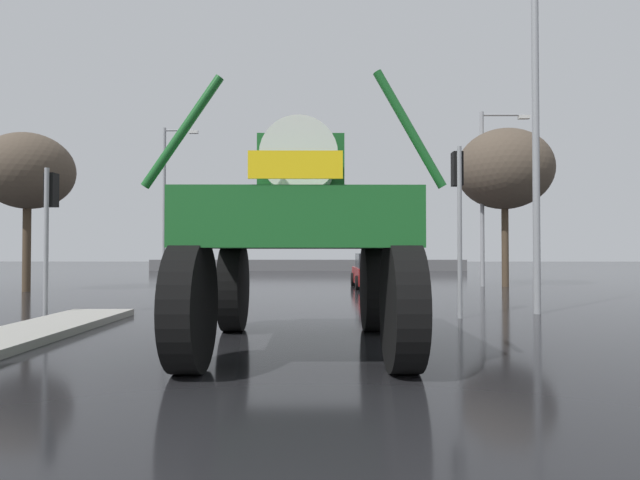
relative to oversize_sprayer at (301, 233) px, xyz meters
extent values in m
plane|color=black|center=(-0.89, 10.21, -1.94)|extent=(120.00, 120.00, 0.00)
cube|color=#9E9B93|center=(-5.22, 0.62, -1.86)|extent=(1.54, 7.75, 0.15)
cylinder|color=black|center=(-1.45, 1.84, -1.05)|extent=(0.44, 1.78, 1.78)
cylinder|color=black|center=(1.40, 1.88, -1.05)|extent=(0.44, 1.78, 1.78)
cylinder|color=black|center=(-1.41, -1.86, -1.05)|extent=(0.44, 1.78, 1.78)
cylinder|color=black|center=(1.45, -1.82, -1.05)|extent=(0.44, 1.78, 1.78)
cube|color=#195B23|center=(0.00, 0.01, 0.14)|extent=(3.41, 4.44, 0.81)
cube|color=#154E1E|center=(-0.01, 0.47, 1.12)|extent=(1.49, 1.13, 1.14)
cylinder|color=silver|center=(0.01, -0.64, 1.14)|extent=(1.19, 1.02, 1.18)
cylinder|color=#195B23|center=(-1.49, -1.99, 1.28)|extent=(1.09, 0.13, 1.53)
cylinder|color=#195B23|center=(1.53, -1.95, 1.32)|extent=(0.98, 0.13, 1.59)
cube|color=yellow|center=(0.03, -2.22, 0.80)|extent=(1.21, 0.05, 0.36)
cube|color=maroon|center=(2.64, 14.39, -1.41)|extent=(1.76, 4.13, 0.70)
cube|color=#23282D|center=(2.64, 14.24, -0.74)|extent=(1.59, 2.12, 0.64)
cylinder|color=black|center=(1.77, 15.73, -1.64)|extent=(0.19, 0.60, 0.60)
cylinder|color=black|center=(3.47, 15.76, -1.64)|extent=(0.19, 0.60, 0.60)
cylinder|color=black|center=(1.81, 13.03, -1.64)|extent=(0.19, 0.60, 0.60)
cylinder|color=black|center=(3.51, 13.06, -1.64)|extent=(0.19, 0.60, 0.60)
cylinder|color=gray|center=(-6.38, 3.85, -0.10)|extent=(0.11, 0.11, 3.66)
cube|color=black|center=(-6.38, 4.06, 1.21)|extent=(0.24, 0.32, 0.84)
sphere|color=#390503|center=(-6.38, 4.25, 1.48)|extent=(0.17, 0.17, 0.17)
sphere|color=#3C2403|center=(-6.38, 4.25, 1.21)|extent=(0.17, 0.17, 0.17)
sphere|color=green|center=(-6.38, 4.25, 0.94)|extent=(0.17, 0.17, 0.17)
cylinder|color=gray|center=(3.69, 3.85, 0.15)|extent=(0.11, 0.11, 4.18)
cube|color=black|center=(3.69, 4.06, 1.72)|extent=(0.24, 0.32, 0.84)
sphere|color=#390503|center=(3.69, 4.25, 1.99)|extent=(0.17, 0.17, 0.17)
sphere|color=#3C2403|center=(3.69, 4.25, 1.72)|extent=(0.17, 0.17, 0.17)
sphere|color=green|center=(3.69, 4.25, 1.45)|extent=(0.17, 0.17, 0.17)
cylinder|color=gray|center=(5.92, 4.75, 2.75)|extent=(0.18, 0.18, 9.37)
cylinder|color=gray|center=(-8.71, 20.94, 2.40)|extent=(0.18, 0.18, 8.66)
cylinder|color=gray|center=(-7.87, 20.94, 6.58)|extent=(1.67, 0.10, 0.10)
cube|color=silver|center=(-7.03, 20.94, 6.48)|extent=(0.50, 0.24, 0.16)
cylinder|color=gray|center=(7.68, 15.23, 2.08)|extent=(0.18, 0.18, 8.04)
cylinder|color=gray|center=(8.65, 15.23, 5.95)|extent=(1.94, 0.10, 0.10)
cube|color=silver|center=(9.62, 15.23, 5.85)|extent=(0.50, 0.24, 0.16)
cylinder|color=#473828|center=(-11.53, 12.09, -0.14)|extent=(0.31, 0.31, 3.59)
ellipsoid|color=brown|center=(-11.53, 12.09, 2.91)|extent=(3.59, 3.59, 3.05)
cylinder|color=#473828|center=(8.68, 15.12, 0.00)|extent=(0.31, 0.31, 3.86)
ellipsoid|color=brown|center=(8.68, 15.12, 3.44)|extent=(4.32, 4.32, 3.67)
cube|color=#59595B|center=(-0.89, 33.74, -1.49)|extent=(25.75, 0.24, 0.90)
camera|label=1|loc=(0.39, -8.92, -0.30)|focal=29.55mm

